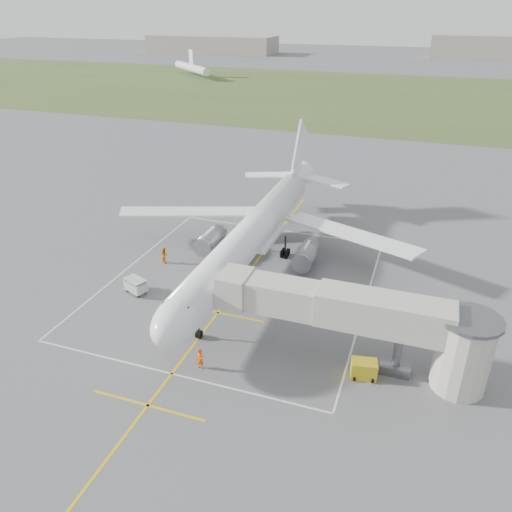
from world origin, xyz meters
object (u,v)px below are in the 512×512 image
(baggage_cart, at_px, (136,286))
(ramp_worker_wing, at_px, (164,255))
(airliner, at_px, (253,233))
(ramp_worker_nose, at_px, (200,359))
(jet_bridge, at_px, (373,322))
(gpu_unit, at_px, (364,369))

(baggage_cart, distance_m, ramp_worker_wing, 7.44)
(airliner, distance_m, ramp_worker_nose, 19.63)
(ramp_worker_nose, bearing_deg, jet_bridge, 30.27)
(jet_bridge, height_order, ramp_worker_wing, jet_bridge)
(gpu_unit, distance_m, ramp_worker_nose, 13.98)
(airliner, height_order, ramp_worker_nose, airliner)
(ramp_worker_wing, bearing_deg, jet_bridge, -170.88)
(gpu_unit, relative_size, ramp_worker_nose, 1.21)
(jet_bridge, height_order, baggage_cart, jet_bridge)
(gpu_unit, distance_m, ramp_worker_wing, 29.18)
(jet_bridge, bearing_deg, airliner, 137.81)
(airliner, bearing_deg, baggage_cart, -134.98)
(ramp_worker_nose, bearing_deg, ramp_worker_wing, 137.40)
(jet_bridge, xyz_separation_m, ramp_worker_wing, (-26.27, 11.65, -3.77))
(airliner, xyz_separation_m, gpu_unit, (15.54, -15.68, -3.60))
(baggage_cart, xyz_separation_m, ramp_worker_nose, (12.03, -9.20, 0.12))
(baggage_cart, height_order, ramp_worker_wing, ramp_worker_wing)
(jet_bridge, distance_m, gpu_unit, 4.21)
(jet_bridge, relative_size, ramp_worker_nose, 12.02)
(gpu_unit, height_order, ramp_worker_wing, ramp_worker_wing)
(jet_bridge, distance_m, ramp_worker_wing, 28.99)
(airliner, xyz_separation_m, ramp_worker_wing, (-10.55, -2.60, -3.41))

